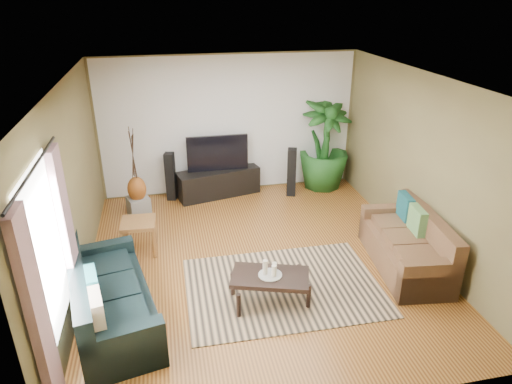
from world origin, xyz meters
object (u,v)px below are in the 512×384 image
object	(u,v)px
pedestal	(139,206)
tv_stand	(219,182)
television	(217,153)
coffee_table	(270,288)
sofa_left	(111,293)
sofa_right	(406,241)
vase	(137,189)
potted_plant	(324,145)
speaker_left	(171,176)
side_table	(140,237)
speaker_right	(292,172)

from	to	relation	value
pedestal	tv_stand	bearing A→B (deg)	21.43
television	pedestal	world-z (taller)	television
coffee_table	television	bearing A→B (deg)	111.22
sofa_left	sofa_right	bearing A→B (deg)	-96.58
vase	potted_plant	bearing A→B (deg)	9.26
sofa_left	pedestal	size ratio (longest dim) A/B	5.64
television	vase	distance (m)	1.68
coffee_table	vase	world-z (taller)	vase
speaker_left	side_table	bearing A→B (deg)	-91.41
vase	side_table	bearing A→B (deg)	-87.65
sofa_left	vase	distance (m)	2.90
potted_plant	coffee_table	bearing A→B (deg)	-118.99
sofa_right	vase	world-z (taller)	sofa_right
sofa_right	pedestal	bearing A→B (deg)	-116.01
tv_stand	speaker_left	size ratio (longest dim) A/B	1.70
sofa_right	side_table	xyz separation A→B (m)	(-3.82, 1.21, -0.16)
tv_stand	potted_plant	distance (m)	2.25
television	side_table	distance (m)	2.47
tv_stand	potted_plant	bearing A→B (deg)	-13.28
coffee_table	potted_plant	distance (m)	4.06
pedestal	sofa_right	bearing A→B (deg)	-32.74
pedestal	vase	world-z (taller)	vase
potted_plant	pedestal	world-z (taller)	potted_plant
coffee_table	vase	distance (m)	3.40
sofa_left	coffee_table	size ratio (longest dim) A/B	2.04
television	speaker_right	world-z (taller)	television
sofa_right	tv_stand	world-z (taller)	sofa_right
sofa_left	speaker_right	world-z (taller)	speaker_right
tv_stand	speaker_left	world-z (taller)	speaker_left
sofa_left	speaker_left	distance (m)	3.59
television	speaker_right	xyz separation A→B (m)	(1.41, -0.28, -0.40)
sofa_left	side_table	bearing A→B (deg)	-22.05
sofa_left	potted_plant	size ratio (longest dim) A/B	1.12
sofa_left	speaker_left	size ratio (longest dim) A/B	2.15
speaker_left	vase	world-z (taller)	speaker_left
sofa_right	speaker_right	size ratio (longest dim) A/B	1.87
potted_plant	tv_stand	bearing A→B (deg)	180.00
coffee_table	television	xyz separation A→B (m)	(-0.22, 3.49, 0.68)
tv_stand	vase	world-z (taller)	vase
speaker_left	potted_plant	world-z (taller)	potted_plant
speaker_left	vase	distance (m)	0.86
television	sofa_right	bearing A→B (deg)	-52.83
speaker_right	potted_plant	size ratio (longest dim) A/B	0.53
speaker_right	potted_plant	world-z (taller)	potted_plant
sofa_left	sofa_right	size ratio (longest dim) A/B	1.13
coffee_table	pedestal	size ratio (longest dim) A/B	2.76
tv_stand	pedestal	bearing A→B (deg)	-171.85
sofa_right	vase	size ratio (longest dim) A/B	3.92
coffee_table	tv_stand	world-z (taller)	tv_stand
vase	sofa_right	bearing A→B (deg)	-32.74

